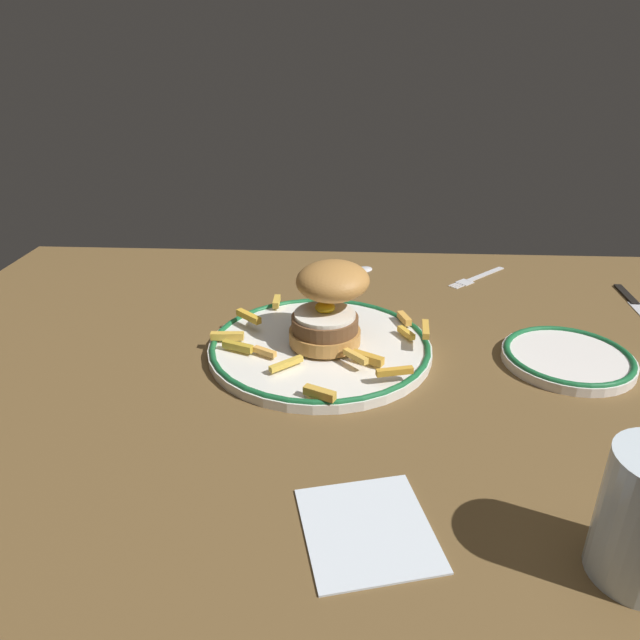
{
  "coord_description": "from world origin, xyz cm",
  "views": [
    {
      "loc": [
        -0.95,
        -64.55,
        36.25
      ],
      "look_at": [
        -4.61,
        1.99,
        4.6
      ],
      "focal_mm": 32.26,
      "sensor_mm": 36.0,
      "label": 1
    }
  ],
  "objects": [
    {
      "name": "dinner_plate",
      "position": [
        -4.61,
        1.99,
        0.84
      ],
      "size": [
        29.15,
        29.15,
        1.6
      ],
      "color": "white",
      "rests_on": "ground_plane"
    },
    {
      "name": "ground_plane",
      "position": [
        0.0,
        0.0,
        -2.0
      ],
      "size": [
        127.33,
        86.25,
        4.0
      ],
      "primitive_type": "cube",
      "color": "brown"
    },
    {
      "name": "side_plate",
      "position": [
        26.86,
        0.61,
        0.83
      ],
      "size": [
        16.16,
        16.16,
        1.6
      ],
      "color": "white",
      "rests_on": "ground_plane"
    },
    {
      "name": "knife",
      "position": [
        43.66,
        20.2,
        0.26
      ],
      "size": [
        2.35,
        18.05,
        0.7
      ],
      "color": "black",
      "rests_on": "ground_plane"
    },
    {
      "name": "napkin",
      "position": [
        1.01,
        -28.74,
        0.2
      ],
      "size": [
        12.94,
        13.55,
        0.4
      ],
      "primitive_type": "cube",
      "rotation": [
        0.0,
        0.0,
        0.25
      ],
      "color": "silver",
      "rests_on": "ground_plane"
    },
    {
      "name": "fork",
      "position": [
        21.11,
        30.12,
        0.18
      ],
      "size": [
        11.32,
        11.0,
        0.36
      ],
      "color": "silver",
      "rests_on": "ground_plane"
    },
    {
      "name": "spoon",
      "position": [
        0.54,
        32.02,
        0.36
      ],
      "size": [
        10.34,
        10.86,
        0.9
      ],
      "color": "silver",
      "rests_on": "ground_plane"
    },
    {
      "name": "burger",
      "position": [
        -3.49,
        2.78,
        6.79
      ],
      "size": [
        12.82,
        13.15,
        10.3
      ],
      "color": "#B87E3C",
      "rests_on": "dinner_plate"
    },
    {
      "name": "fries_pile",
      "position": [
        -4.65,
        0.05,
        2.34
      ],
      "size": [
        28.5,
        27.74,
        2.45
      ],
      "color": "gold",
      "rests_on": "dinner_plate"
    }
  ]
}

